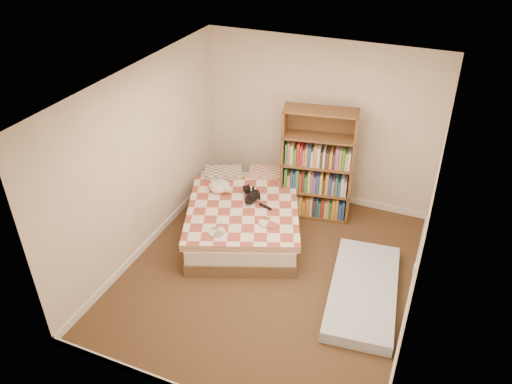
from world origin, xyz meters
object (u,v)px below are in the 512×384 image
at_px(bed, 244,215).
at_px(black_cat, 253,196).
at_px(floor_mattress, 363,291).
at_px(bookshelf, 317,179).
at_px(white_dog, 220,187).

height_order(bed, black_cat, black_cat).
height_order(bed, floor_mattress, bed).
xyz_separation_m(bed, floor_mattress, (1.88, -0.70, -0.17)).
xyz_separation_m(bookshelf, white_dog, (-1.23, -0.69, -0.04)).
xyz_separation_m(bed, black_cat, (0.11, 0.07, 0.30)).
bearing_deg(floor_mattress, black_cat, 149.84).
height_order(bookshelf, black_cat, bookshelf).
height_order(floor_mattress, black_cat, black_cat).
height_order(black_cat, white_dog, white_dog).
relative_size(floor_mattress, white_dog, 4.12).
xyz_separation_m(bed, bookshelf, (0.81, 0.78, 0.36)).
xyz_separation_m(bookshelf, floor_mattress, (1.06, -1.47, -0.53)).
height_order(bookshelf, white_dog, bookshelf).
relative_size(bookshelf, white_dog, 4.05).
xyz_separation_m(bookshelf, black_cat, (-0.71, -0.70, -0.05)).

